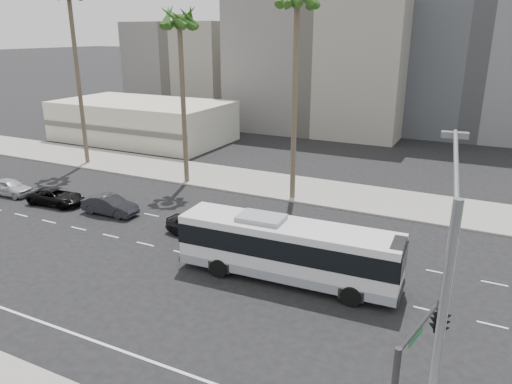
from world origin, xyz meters
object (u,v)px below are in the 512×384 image
Objects in this scene: palm_near at (297,3)px; palm_mid at (179,24)px; city_bus at (288,248)px; car_b at (110,205)px; traffic_signal at (435,329)px; car_c at (56,197)px; streetlight_corner at (435,352)px; car_a at (196,226)px; car_d at (10,187)px.

palm_near is 10.73m from palm_mid.
palm_near is (-5.04, 13.11, 13.60)m from city_bus.
car_b is 0.74× the size of traffic_signal.
streetlight_corner is at bearing -121.47° from car_c.
car_d is (-19.24, 0.29, -0.03)m from car_a.
palm_mid is at bearing -36.82° from car_c.
palm_mid is at bearing 149.35° from traffic_signal.
city_bus reaches higher than car_b.
city_bus is at bearing -103.42° from car_b.
palm_mid is at bearing 42.91° from car_a.
car_d is at bearing 172.73° from traffic_signal.
car_b is (-16.26, 3.41, -1.15)m from city_bus.
traffic_signal is at bearing -111.96° from car_d.
car_d is at bearing -139.59° from palm_mid.
streetlight_corner is at bearing -45.62° from palm_mid.
city_bus is 27.46m from car_d.
palm_mid reaches higher than traffic_signal.
car_c is at bearing 90.86° from car_b.
streetlight_corner is (8.86, -12.08, 4.17)m from city_bus.
streetlight_corner is at bearing -61.10° from palm_near.
palm_near is (-13.71, 22.69, 10.37)m from traffic_signal.
car_a is 23.14m from streetlight_corner.
streetlight_corner is 1.74× the size of traffic_signal.
car_a is 0.26× the size of palm_near.
city_bus is 0.81× the size of palm_mid.
car_a is 0.98× the size of car_b.
traffic_signal is at bearing -120.69° from car_a.
car_d is 28.49m from palm_near.
car_d is at bearing 89.89° from car_b.
palm_mid is (-15.67, 12.99, 12.13)m from city_bus.
car_b reaches higher than car_d.
city_bus is 2.81× the size of car_b.
streetlight_corner reaches higher than car_b.
car_a is at bearing -106.17° from palm_near.
traffic_signal is at bearing 88.11° from streetlight_corner.
city_bus reaches higher than car_d.
car_a reaches higher than car_b.
palm_near is at bearing -10.23° from car_a.
car_b is at bearing 165.60° from city_bus.
palm_near is at bearing -68.29° from car_d.
car_c is at bearing 147.13° from streetlight_corner.
car_d is 0.25× the size of palm_near.
palm_mid is (-10.63, -0.12, -1.47)m from palm_near.
car_d is 20.22m from palm_mid.
palm_mid reaches higher than car_d.
streetlight_corner is (36.12, -15.20, 5.34)m from car_d.
car_a is at bearing -96.43° from car_c.
car_a is 18.22m from palm_near.
streetlight_corner reaches higher than traffic_signal.
palm_near is at bearing -50.74° from car_b.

